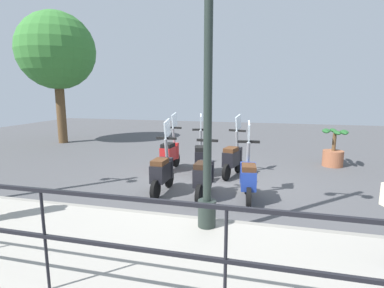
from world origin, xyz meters
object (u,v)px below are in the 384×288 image
object	(u,v)px
scooter_near_2	(162,171)
scooter_far_1	(201,156)
lamp_post_near	(208,100)
tree_large	(56,51)
scooter_near_0	(248,177)
scooter_far_2	(170,153)
scooter_near_1	(204,174)
potted_palm	(333,151)
scooter_far_0	(233,157)

from	to	relation	value
scooter_near_2	scooter_far_1	xyz separation A→B (m)	(1.58, -0.47, 0.00)
lamp_post_near	scooter_near_2	distance (m)	2.56
tree_large	scooter_near_0	size ratio (longest dim) A/B	3.37
tree_large	lamp_post_near	bearing A→B (deg)	-131.43
scooter_near_2	scooter_far_2	world-z (taller)	same
scooter_far_2	tree_large	bearing A→B (deg)	66.44
scooter_far_1	scooter_far_2	size ratio (longest dim) A/B	1.00
lamp_post_near	scooter_near_1	distance (m)	2.22
scooter_near_1	scooter_near_2	bearing A→B (deg)	87.76
tree_large	scooter_far_1	bearing A→B (deg)	-116.67
potted_palm	scooter_near_1	world-z (taller)	scooter_near_1
lamp_post_near	scooter_far_1	bearing A→B (deg)	14.04
potted_palm	scooter_far_1	distance (m)	3.90
potted_palm	scooter_near_2	world-z (taller)	scooter_near_2
lamp_post_near	scooter_far_0	xyz separation A→B (m)	(3.25, -0.02, -1.53)
scooter_far_1	scooter_far_2	bearing A→B (deg)	64.21
potted_palm	scooter_far_1	world-z (taller)	scooter_far_1
scooter_near_0	scooter_far_1	bearing A→B (deg)	33.01
scooter_far_2	scooter_far_1	bearing A→B (deg)	-98.99
tree_large	scooter_far_2	xyz separation A→B (m)	(-3.08, -5.68, -3.17)
scooter_near_0	scooter_near_1	distance (m)	0.87
scooter_near_0	scooter_far_2	distance (m)	2.85
scooter_near_1	scooter_far_2	world-z (taller)	same
scooter_near_2	potted_palm	bearing A→B (deg)	-48.70
potted_palm	scooter_near_2	size ratio (longest dim) A/B	0.69
lamp_post_near	scooter_near_2	bearing A→B (deg)	38.08
scooter_near_2	scooter_far_1	bearing A→B (deg)	-15.44
scooter_far_0	scooter_far_1	xyz separation A→B (m)	(-0.04, 0.82, 0.00)
scooter_near_0	scooter_far_2	size ratio (longest dim) A/B	1.00
scooter_near_1	scooter_far_0	xyz separation A→B (m)	(1.69, -0.38, 0.00)
lamp_post_near	scooter_near_0	world-z (taller)	lamp_post_near
lamp_post_near	potted_palm	xyz separation A→B (m)	(4.97, -2.68, -1.56)
tree_large	scooter_near_2	world-z (taller)	tree_large
lamp_post_near	tree_large	world-z (taller)	tree_large
lamp_post_near	scooter_far_2	bearing A→B (deg)	26.29
scooter_far_0	potted_palm	bearing A→B (deg)	-42.46
lamp_post_near	scooter_far_1	size ratio (longest dim) A/B	2.73
scooter_near_2	scooter_far_1	size ratio (longest dim) A/B	1.00
scooter_near_1	scooter_far_0	distance (m)	1.73
tree_large	potted_palm	world-z (taller)	tree_large
tree_large	scooter_near_1	world-z (taller)	tree_large
scooter_far_0	scooter_far_2	xyz separation A→B (m)	(0.18, 1.71, 0.00)
scooter_near_2	scooter_far_2	xyz separation A→B (m)	(1.81, 0.42, 0.00)
lamp_post_near	scooter_near_1	size ratio (longest dim) A/B	2.73
scooter_near_0	scooter_far_0	bearing A→B (deg)	10.26
potted_palm	scooter_near_0	world-z (taller)	scooter_near_0
tree_large	potted_palm	bearing A→B (deg)	-98.69
scooter_far_0	scooter_far_2	world-z (taller)	same
scooter_near_2	scooter_far_0	world-z (taller)	same
potted_palm	scooter_far_2	world-z (taller)	scooter_far_2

